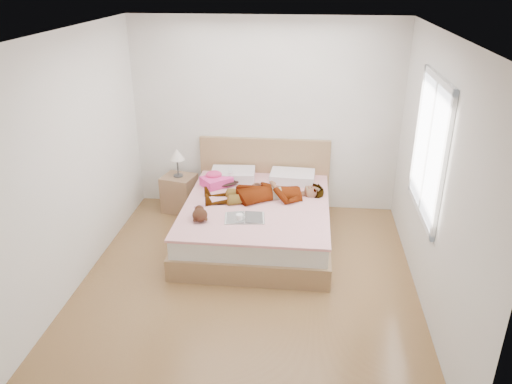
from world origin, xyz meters
TOP-DOWN VIEW (x-y plane):
  - ground at (0.00, 0.00)m, footprint 4.00×4.00m
  - woman at (0.09, 1.11)m, footprint 1.61×0.91m
  - hair at (-0.48, 1.56)m, footprint 0.54×0.61m
  - phone at (-0.41, 1.51)m, footprint 0.07×0.10m
  - room_shell at (1.77, 0.30)m, footprint 4.00×4.00m
  - bed at (0.00, 1.04)m, footprint 1.80×2.08m
  - towel at (-0.59, 1.44)m, footprint 0.46×0.45m
  - magazine at (-0.09, 0.52)m, footprint 0.49×0.35m
  - coffee_mug at (-0.14, 0.45)m, footprint 0.11×0.09m
  - plush_toy at (-0.59, 0.43)m, footprint 0.22×0.29m
  - nightstand at (-1.16, 1.67)m, footprint 0.49×0.46m

SIDE VIEW (x-z plane):
  - ground at x=0.00m, z-range 0.00..0.00m
  - bed at x=0.00m, z-range -0.22..0.78m
  - nightstand at x=-1.16m, z-range -0.15..0.75m
  - magazine at x=-0.09m, z-range 0.51..0.53m
  - hair at x=-0.48m, z-range 0.51..0.59m
  - coffee_mug at x=-0.14m, z-range 0.51..0.60m
  - towel at x=-0.59m, z-range 0.49..0.68m
  - plush_toy at x=-0.59m, z-range 0.51..0.66m
  - woman at x=0.09m, z-range 0.51..0.72m
  - phone at x=-0.41m, z-range 0.67..0.72m
  - room_shell at x=1.77m, z-range -0.50..3.50m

